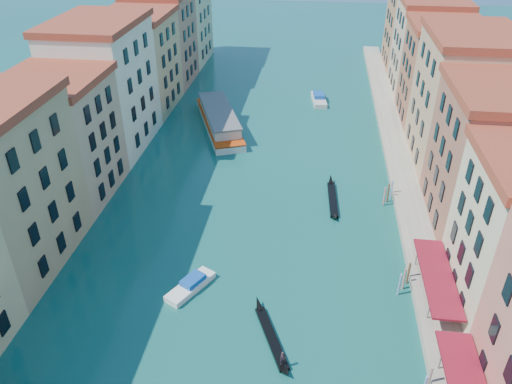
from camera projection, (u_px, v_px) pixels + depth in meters
left_bank_palazzos at (90, 105)px, 75.99m from camera, size 12.80×128.40×21.00m
right_bank_palazzos at (470, 122)px, 70.22m from camera, size 12.80×128.40×21.00m
quay at (402, 176)px, 75.93m from camera, size 4.00×140.00×1.00m
mooring_poles_right at (419, 362)px, 45.27m from camera, size 1.44×54.24×3.20m
vaporetto_far at (219, 119)px, 91.68m from camera, size 12.99×23.28×3.41m
gondola_fore at (271, 337)px, 49.06m from camera, size 5.01×10.18×2.15m
gondola_far at (333, 198)px, 70.82m from camera, size 1.57×11.69×1.65m
motorboat_mid at (191, 285)px, 55.17m from camera, size 4.81×6.49×1.31m
motorboat_far at (319, 99)px, 102.87m from camera, size 3.52×8.14×1.63m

